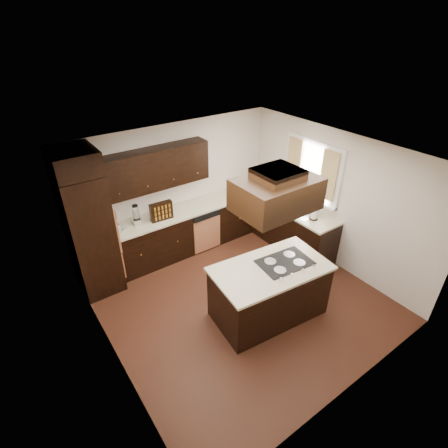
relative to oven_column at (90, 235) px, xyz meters
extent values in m
cube|color=#592C1B|center=(1.78, -1.71, -1.07)|extent=(4.20, 4.20, 0.02)
cube|color=white|center=(1.78, -1.71, 1.45)|extent=(4.20, 4.20, 0.02)
cube|color=beige|center=(1.78, 0.40, 0.19)|extent=(4.20, 0.02, 2.50)
cube|color=beige|center=(1.78, -3.81, 0.19)|extent=(4.20, 0.02, 2.50)
cube|color=beige|center=(-0.33, -1.71, 0.19)|extent=(0.02, 4.20, 2.50)
cube|color=beige|center=(3.88, -1.71, 0.19)|extent=(0.02, 4.20, 2.50)
cube|color=black|center=(0.00, 0.00, 0.00)|extent=(0.65, 0.75, 2.12)
cube|color=#C0764E|center=(0.35, 0.00, 0.06)|extent=(0.05, 0.62, 0.78)
cube|color=black|center=(1.81, 0.09, -0.62)|extent=(2.93, 0.60, 0.88)
cube|color=black|center=(3.58, -0.80, -0.62)|extent=(0.60, 2.40, 0.88)
cube|color=beige|center=(1.81, 0.08, -0.16)|extent=(2.93, 0.63, 0.04)
cube|color=beige|center=(3.56, -0.80, -0.16)|extent=(0.63, 2.40, 0.04)
cube|color=black|center=(1.34, 0.23, 0.75)|extent=(2.00, 0.34, 0.72)
cube|color=#C0764E|center=(2.10, -0.20, -0.66)|extent=(0.60, 0.05, 0.72)
cube|color=white|center=(3.85, -1.16, 0.59)|extent=(0.06, 1.32, 1.12)
cube|color=white|center=(3.87, -1.16, 0.59)|extent=(0.00, 1.20, 1.00)
cube|color=beige|center=(3.79, -1.57, 0.64)|extent=(0.02, 0.34, 0.90)
cube|color=beige|center=(3.79, -0.74, 0.64)|extent=(0.02, 0.34, 0.90)
cube|color=silver|center=(3.58, -1.16, -0.14)|extent=(0.52, 0.84, 0.01)
cube|color=black|center=(1.94, -2.21, -0.62)|extent=(1.76, 1.08, 0.88)
cube|color=beige|center=(1.94, -2.21, -0.16)|extent=(1.83, 1.15, 0.04)
cube|color=black|center=(2.19, -2.24, -0.13)|extent=(0.84, 0.61, 0.01)
cube|color=black|center=(1.88, -2.25, 1.10)|extent=(1.05, 0.72, 0.42)
cube|color=black|center=(1.88, -2.25, 1.38)|extent=(0.55, 0.50, 0.13)
cylinder|color=silver|center=(0.84, 0.09, -0.09)|extent=(0.15, 0.15, 0.10)
cone|color=silver|center=(0.84, 0.09, 0.09)|extent=(0.13, 0.13, 0.26)
cube|color=black|center=(1.27, -0.01, 0.03)|extent=(0.42, 0.13, 0.34)
imported|color=white|center=(0.45, 0.04, -0.11)|extent=(0.27, 0.27, 0.05)
imported|color=white|center=(3.47, -0.70, -0.05)|extent=(0.09, 0.09, 0.18)
cylinder|color=white|center=(3.52, -1.60, -0.01)|extent=(0.16, 0.16, 0.26)
camera|label=1|loc=(-0.98, -5.13, 3.07)|focal=28.00mm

